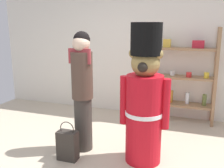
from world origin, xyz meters
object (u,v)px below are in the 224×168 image
at_px(teddy_bear_guard, 144,100).
at_px(person_shopper, 82,87).
at_px(shopping_bag, 68,145).
at_px(merchandise_shelf, 181,75).

distance_m(teddy_bear_guard, person_shopper, 0.88).
bearing_deg(shopping_bag, merchandise_shelf, 56.93).
bearing_deg(teddy_bear_guard, merchandise_shelf, 78.74).
xyz_separation_m(person_shopper, shopping_bag, (-0.07, -0.34, -0.71)).
height_order(merchandise_shelf, teddy_bear_guard, teddy_bear_guard).
bearing_deg(shopping_bag, teddy_bear_guard, 17.79).
xyz_separation_m(teddy_bear_guard, person_shopper, (-0.87, 0.04, 0.09)).
distance_m(merchandise_shelf, teddy_bear_guard, 1.69).
relative_size(teddy_bear_guard, shopping_bag, 3.34).
bearing_deg(person_shopper, teddy_bear_guard, -2.61).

